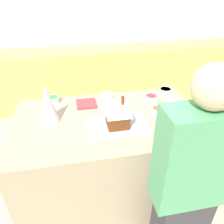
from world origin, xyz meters
The scene contains 14 objects.
ground_plane centered at (0.00, 0.00, 0.00)m, with size 12.00×12.00×0.00m, color #C6B28E.
wall_back centered at (0.00, 2.35, 1.30)m, with size 8.00×0.05×2.60m.
back_cabinet_block centered at (0.00, 2.03, 0.47)m, with size 6.00×0.60×0.95m.
kitchen_island centered at (0.00, 0.00, 0.47)m, with size 1.53×0.90×0.94m.
baking_tray centered at (0.04, -0.11, 0.94)m, with size 0.47×0.31×0.01m.
gingerbread_house centered at (0.04, -0.11, 1.03)m, with size 0.18×0.18×0.23m.
decorative_tree centered at (-0.47, 0.05, 1.10)m, with size 0.15×0.15×0.32m.
candy_bowl_beside_tree centered at (0.04, 0.36, 0.96)m, with size 0.13×0.13×0.04m.
candy_bowl_near_tray_left centered at (0.44, 0.25, 0.96)m, with size 0.13×0.13×0.04m.
candy_bowl_behind_tray centered at (-0.45, 0.37, 0.97)m, with size 0.12×0.12×0.05m.
candy_bowl_far_left centered at (0.41, 0.01, 0.96)m, with size 0.12×0.12×0.05m.
candy_bowl_front_corner centered at (0.61, 0.34, 0.97)m, with size 0.13×0.13×0.05m.
cookbook centered at (-0.16, 0.26, 0.95)m, with size 0.17×0.17×0.02m.
person centered at (0.34, -0.69, 0.83)m, with size 0.42×0.53×1.61m.
Camera 1 is at (-0.26, -1.45, 1.90)m, focal length 35.00 mm.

